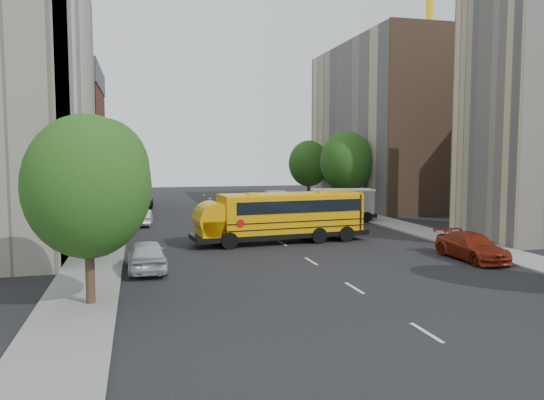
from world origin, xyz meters
name	(u,v)px	position (x,y,z in m)	size (l,w,h in m)	color
ground	(275,239)	(0.00, 0.00, 0.00)	(120.00, 120.00, 0.00)	black
sidewalk_left	(106,234)	(-11.50, 5.00, 0.06)	(3.00, 80.00, 0.12)	slate
sidewalk_right	(392,223)	(11.50, 5.00, 0.06)	(3.00, 80.00, 0.12)	slate
lane_markings	(246,221)	(0.00, 10.00, 0.01)	(0.15, 64.00, 0.01)	silver
building_left_cream	(6,95)	(-18.00, 6.00, 10.00)	(10.00, 26.00, 20.00)	beige
building_left_redbrick	(55,148)	(-18.00, 28.00, 6.50)	(10.00, 15.00, 13.00)	maroon
building_right_far	(385,126)	(18.00, 20.00, 9.00)	(10.00, 22.00, 18.00)	#B2A68A
building_right_sidewall	(438,120)	(18.00, 9.00, 9.00)	(10.10, 0.30, 18.00)	brown
tower_crane	(445,11)	(30.25, 28.00, 24.48)	(28.50, 1.20, 35.75)	yellow
street_tree_0	(87,187)	(-11.00, -14.00, 4.64)	(4.80, 4.80, 7.41)	#38281C
street_tree_1	(103,170)	(-11.00, -4.00, 4.95)	(5.12, 5.12, 7.90)	#38281C
street_tree_2	(116,166)	(-11.00, 14.00, 4.83)	(4.99, 4.99, 7.71)	#38281C
street_tree_4	(347,162)	(11.00, 14.00, 5.08)	(5.25, 5.25, 8.10)	#38281C
street_tree_5	(309,164)	(11.00, 26.00, 4.70)	(4.86, 4.86, 7.51)	#38281C
school_bus	(279,215)	(-0.08, -1.60, 1.87)	(12.11, 3.93, 3.36)	black
safari_truck	(337,204)	(7.68, 7.83, 1.49)	(6.85, 3.27, 2.82)	black
parked_car_0	(146,255)	(-8.80, -8.23, 0.80)	(1.90, 4.72, 1.61)	#B3B3BA
parked_car_1	(143,218)	(-8.80, 9.22, 0.65)	(1.37, 3.93, 1.29)	silver
parked_car_2	(141,200)	(-8.80, 24.72, 0.75)	(2.47, 5.36, 1.49)	black
parked_car_3	(472,247)	(8.80, -9.78, 0.74)	(2.08, 5.13, 1.49)	maroon
parked_car_4	(322,204)	(9.60, 17.20, 0.65)	(1.53, 3.81, 1.30)	#363960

